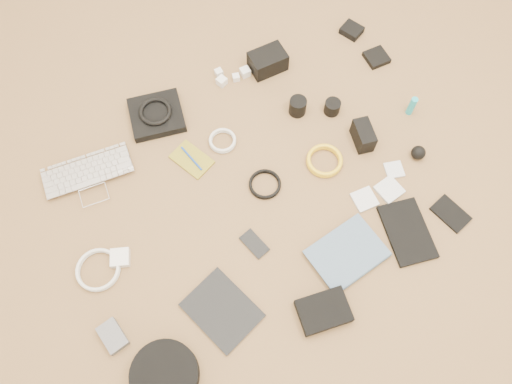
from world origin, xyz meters
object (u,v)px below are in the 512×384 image
phone (254,244)px  paperback (364,275)px  headphone_case (165,375)px  tablet (222,310)px  dslr_camera (268,61)px  laptop (91,182)px

phone → paperback: size_ratio=0.42×
headphone_case → paperback: bearing=-3.7°
paperback → tablet: bearing=68.8°
dslr_camera → paperback: size_ratio=0.58×
phone → paperback: 0.37m
tablet → laptop: bearing=91.4°
tablet → phone: size_ratio=2.23×
headphone_case → paperback: 0.69m
phone → dslr_camera: bearing=44.2°
dslr_camera → tablet: (-0.60, -0.75, -0.03)m
paperback → headphone_case: bearing=81.5°
dslr_camera → paperback: (-0.15, -0.88, -0.03)m
laptop → paperback: size_ratio=1.32×
headphone_case → laptop: bearing=86.0°
laptop → headphone_case: (-0.05, -0.71, 0.02)m
phone → headphone_case: bearing=-164.3°
phone → headphone_case: (-0.44, -0.23, 0.02)m
tablet → headphone_case: 0.25m
headphone_case → tablet: bearing=20.3°
tablet → phone: (0.20, 0.14, -0.00)m
dslr_camera → tablet: size_ratio=0.61×
laptop → phone: bearing=-42.7°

